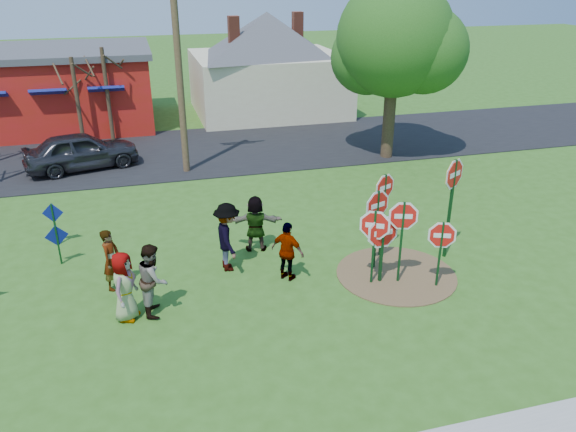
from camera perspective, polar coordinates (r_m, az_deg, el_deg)
name	(u,v)px	position (r m, az deg, el deg)	size (l,w,h in m)	color
ground	(224,279)	(15.06, -6.52, -6.36)	(120.00, 120.00, 0.00)	#315B1A
road	(182,152)	(25.60, -10.70, 6.40)	(120.00, 7.50, 0.04)	black
dirt_patch	(396,274)	(15.42, 10.92, -5.82)	(3.20, 3.20, 0.03)	brown
red_building	(58,87)	(31.62, -22.31, 12.02)	(9.40, 7.69, 3.90)	#A41F10
cream_house	(268,59)	(32.08, -2.10, 15.63)	(9.40, 9.40, 6.50)	beige
stop_sign_a	(374,231)	(14.25, 8.78, -1.55)	(0.94, 0.54, 2.19)	#103D1A
stop_sign_b	(384,195)	(15.54, 9.75, 2.14)	(0.91, 0.44, 2.60)	#103D1A
stop_sign_c	(403,224)	(14.37, 11.57, -0.81)	(0.97, 0.34, 2.39)	#103D1A
stop_sign_d	(453,184)	(15.80, 16.43, 3.17)	(1.00, 0.57, 3.06)	#103D1A
stop_sign_e	(383,236)	(14.42, 9.59, -2.06)	(1.18, 0.14, 2.03)	#103D1A
stop_sign_f	(442,239)	(14.52, 15.34, -2.30)	(0.90, 0.37, 1.94)	#103D1A
stop_sign_g	(377,212)	(14.93, 9.02, 0.37)	(1.02, 0.40, 2.41)	#103D1A
blue_diamond_c	(57,240)	(16.61, -22.38, -2.31)	(0.61, 0.12, 1.17)	#103D1A
blue_diamond_d	(54,219)	(17.76, -22.70, -0.29)	(0.60, 0.10, 1.33)	#103D1A
person_a	(124,286)	(13.51, -16.30, -6.89)	(0.84, 0.54, 1.71)	#384780
person_b	(111,260)	(14.87, -17.53, -4.24)	(0.60, 0.39, 1.63)	#2E7E77
person_c	(153,279)	(13.57, -13.53, -6.22)	(0.87, 0.67, 1.78)	brown
person_d	(227,237)	(15.09, -6.17, -2.15)	(1.24, 0.71, 1.92)	#2D2D31
person_e	(288,252)	(14.57, -0.04, -3.63)	(0.95, 0.40, 1.63)	#4C3159
person_f	(256,224)	(16.11, -3.32, -0.77)	(1.55, 0.49, 1.67)	#225238
suv	(81,151)	(24.24, -20.25, 6.24)	(1.78, 4.42, 1.50)	#323237
utility_pole	(178,58)	(22.07, -11.10, 15.47)	(2.08, 0.26, 8.49)	#4C3823
leafy_tree	(397,45)	(23.96, 11.03, 16.72)	(5.16, 4.70, 7.33)	#382819
bare_tree_east	(76,89)	(27.33, -20.76, 11.95)	(1.80, 1.80, 3.99)	#382819
bare_tree_extra	(106,82)	(27.57, -18.02, 12.85)	(1.80, 1.80, 4.31)	#382819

